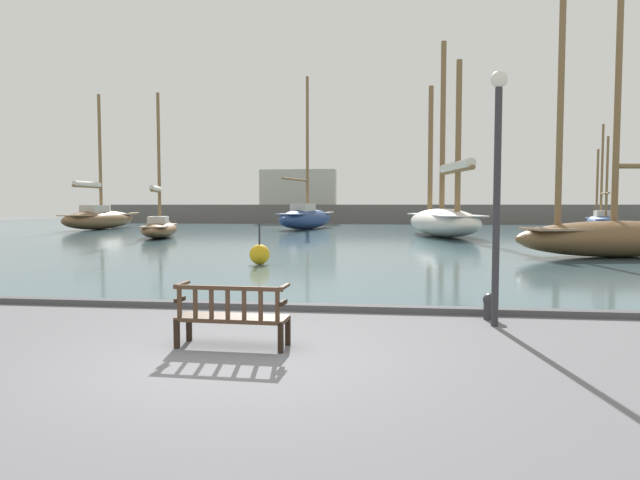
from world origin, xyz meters
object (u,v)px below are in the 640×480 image
object	(u,v)px
sailboat_far_starboard	(99,218)
sailboat_mid_port	(619,232)
sailboat_outer_port	(159,227)
lamp_post	(497,173)
park_bench	(232,315)
mooring_bollard	(490,305)
sailboat_nearest_starboard	(601,221)
channel_buoy	(260,254)
sailboat_nearest_port	(443,217)
sailboat_outer_starboard	(306,217)

from	to	relation	value
sailboat_far_starboard	sailboat_mid_port	size ratio (longest dim) A/B	1.04
sailboat_outer_port	lamp_post	xyz separation A→B (m)	(15.97, -23.30, 1.85)
park_bench	sailboat_outer_port	world-z (taller)	sailboat_outer_port
mooring_bollard	lamp_post	distance (m)	2.39
sailboat_nearest_starboard	channel_buoy	size ratio (longest dim) A/B	6.39
sailboat_nearest_port	sailboat_mid_port	size ratio (longest dim) A/B	1.08
park_bench	sailboat_nearest_port	bearing A→B (deg)	79.53
sailboat_nearest_starboard	sailboat_far_starboard	size ratio (longest dim) A/B	0.74
sailboat_nearest_starboard	sailboat_nearest_port	bearing A→B (deg)	-141.80
sailboat_mid_port	channel_buoy	world-z (taller)	sailboat_mid_port
sailboat_nearest_port	sailboat_far_starboard	world-z (taller)	sailboat_nearest_port
sailboat_nearest_port	lamp_post	bearing A→B (deg)	-92.82
sailboat_outer_starboard	channel_buoy	bearing A→B (deg)	-84.24
mooring_bollard	sailboat_outer_port	bearing A→B (deg)	125.09
sailboat_nearest_starboard	sailboat_outer_starboard	world-z (taller)	sailboat_outer_starboard
sailboat_outer_starboard	sailboat_outer_port	bearing A→B (deg)	-117.37
sailboat_mid_port	mooring_bollard	distance (m)	14.26
sailboat_outer_port	sailboat_outer_starboard	distance (m)	15.16
sailboat_mid_port	mooring_bollard	bearing A→B (deg)	-118.32
channel_buoy	sailboat_outer_port	bearing A→B (deg)	123.67
sailboat_outer_port	channel_buoy	xyz separation A→B (m)	(9.81, -14.73, -0.32)
sailboat_nearest_port	park_bench	bearing A→B (deg)	-100.47
lamp_post	sailboat_outer_starboard	bearing A→B (deg)	103.76
sailboat_nearest_port	mooring_bollard	xyz separation A→B (m)	(-1.32, -26.35, -1.03)
sailboat_nearest_starboard	channel_buoy	bearing A→B (deg)	-125.61
mooring_bollard	channel_buoy	size ratio (longest dim) A/B	0.35
sailboat_mid_port	sailboat_far_starboard	bearing A→B (deg)	147.13
mooring_bollard	park_bench	bearing A→B (deg)	-147.54
sailboat_nearest_port	sailboat_mid_port	bearing A→B (deg)	-68.52
lamp_post	sailboat_nearest_starboard	bearing A→B (deg)	68.96
sailboat_outer_port	mooring_bollard	distance (m)	27.79
sailboat_outer_port	sailboat_far_starboard	xyz separation A→B (m)	(-9.81, 10.82, 0.28)
mooring_bollard	lamp_post	size ratio (longest dim) A/B	0.11
park_bench	channel_buoy	world-z (taller)	channel_buoy
sailboat_nearest_starboard	sailboat_mid_port	size ratio (longest dim) A/B	0.77
sailboat_nearest_port	sailboat_mid_port	distance (m)	14.85
sailboat_outer_port	lamp_post	bearing A→B (deg)	-55.57
sailboat_nearest_port	sailboat_mid_port	xyz separation A→B (m)	(5.43, -13.81, -0.25)
sailboat_outer_port	channel_buoy	size ratio (longest dim) A/B	6.39
sailboat_far_starboard	mooring_bollard	world-z (taller)	sailboat_far_starboard
park_bench	channel_buoy	bearing A→B (deg)	101.47
sailboat_outer_starboard	sailboat_nearest_port	xyz separation A→B (m)	(10.32, -9.85, 0.22)
sailboat_nearest_port	channel_buoy	distance (m)	19.83
park_bench	channel_buoy	size ratio (longest dim) A/B	1.18
sailboat_outer_port	sailboat_nearest_starboard	world-z (taller)	sailboat_outer_port
sailboat_nearest_starboard	mooring_bollard	xyz separation A→B (m)	(-14.26, -36.53, -0.60)
sailboat_outer_starboard	sailboat_nearest_port	world-z (taller)	sailboat_outer_starboard
park_bench	mooring_bollard	bearing A→B (deg)	32.46
park_bench	sailboat_far_starboard	world-z (taller)	sailboat_far_starboard
park_bench	sailboat_far_starboard	xyz separation A→B (m)	(-21.76, 36.12, 0.56)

